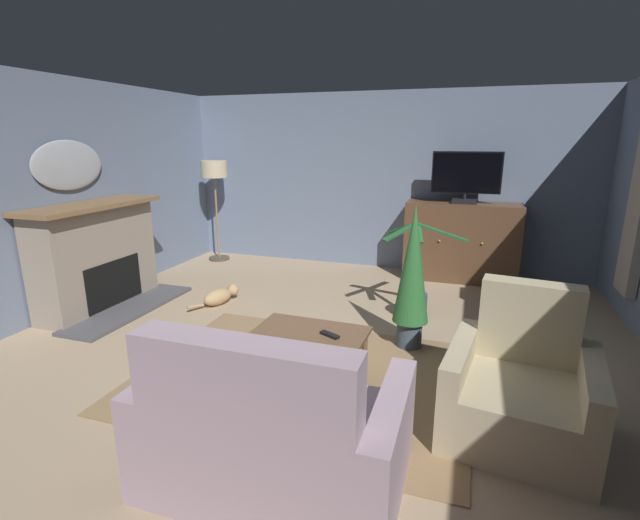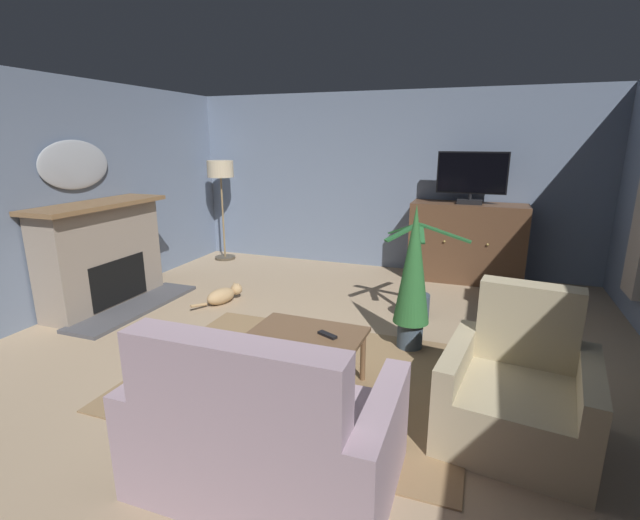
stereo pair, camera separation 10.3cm
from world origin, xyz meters
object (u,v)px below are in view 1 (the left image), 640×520
(potted_plant_on_hearth_side, at_px, (412,272))
(potted_plant_leafy_by_curtain, at_px, (413,295))
(cat, at_px, (220,296))
(television, at_px, (466,176))
(tv_remote, at_px, (330,335))
(wall_mirror_oval, at_px, (68,165))
(tv_cabinet, at_px, (461,243))
(armchair_beside_cabinet, at_px, (520,391))
(fireplace, at_px, (98,259))
(sofa_floral, at_px, (272,434))
(floor_lamp, at_px, (215,178))
(coffee_table, at_px, (309,339))

(potted_plant_on_hearth_side, height_order, potted_plant_leafy_by_curtain, potted_plant_on_hearth_side)
(potted_plant_leafy_by_curtain, distance_m, cat, 2.30)
(television, xyz_separation_m, cat, (-2.71, -1.93, -1.36))
(tv_remote, xyz_separation_m, potted_plant_leafy_by_curtain, (0.43, 1.76, -0.22))
(wall_mirror_oval, xyz_separation_m, tv_cabinet, (4.23, 2.50, -1.14))
(television, height_order, cat, television)
(armchair_beside_cabinet, bearing_deg, potted_plant_leafy_by_curtain, 116.80)
(fireplace, distance_m, cat, 1.47)
(sofa_floral, relative_size, potted_plant_on_hearth_side, 1.04)
(wall_mirror_oval, distance_m, tv_remote, 3.69)
(tv_cabinet, bearing_deg, potted_plant_leafy_by_curtain, -104.71)
(potted_plant_on_hearth_side, relative_size, floor_lamp, 0.86)
(wall_mirror_oval, xyz_separation_m, tv_remote, (3.37, -0.94, -1.18))
(potted_plant_leafy_by_curtain, bearing_deg, television, 74.83)
(fireplace, xyz_separation_m, sofa_floral, (3.12, -2.02, -0.26))
(potted_plant_leafy_by_curtain, bearing_deg, armchair_beside_cabinet, -63.20)
(sofa_floral, relative_size, cat, 2.13)
(potted_plant_leafy_by_curtain, height_order, cat, potted_plant_leafy_by_curtain)
(coffee_table, bearing_deg, cat, 139.05)
(tv_remote, bearing_deg, armchair_beside_cabinet, -158.40)
(wall_mirror_oval, bearing_deg, armchair_beside_cabinet, -12.35)
(cat, bearing_deg, potted_plant_leafy_by_curtain, 7.62)
(coffee_table, height_order, potted_plant_leafy_by_curtain, potted_plant_leafy_by_curtain)
(floor_lamp, bearing_deg, wall_mirror_oval, -99.88)
(potted_plant_leafy_by_curtain, bearing_deg, potted_plant_on_hearth_side, -85.15)
(sofa_floral, bearing_deg, television, 78.98)
(potted_plant_on_hearth_side, bearing_deg, tv_cabinet, 81.28)
(wall_mirror_oval, distance_m, coffee_table, 3.55)
(tv_remote, xyz_separation_m, armchair_beside_cabinet, (1.37, -0.10, -0.17))
(television, height_order, sofa_floral, television)
(tv_remote, distance_m, cat, 2.38)
(tv_remote, bearing_deg, potted_plant_leafy_by_curtain, -77.78)
(wall_mirror_oval, height_order, tv_remote, wall_mirror_oval)
(television, bearing_deg, floor_lamp, -178.95)
(tv_cabinet, relative_size, tv_remote, 9.03)
(wall_mirror_oval, distance_m, sofa_floral, 4.14)
(tv_remote, height_order, potted_plant_leafy_by_curtain, potted_plant_leafy_by_curtain)
(potted_plant_leafy_by_curtain, bearing_deg, floor_lamp, 155.36)
(wall_mirror_oval, xyz_separation_m, cat, (1.52, 0.52, -1.56))
(tv_cabinet, relative_size, cat, 2.26)
(fireplace, xyz_separation_m, potted_plant_on_hearth_side, (3.61, 0.06, 0.16))
(wall_mirror_oval, distance_m, floor_lamp, 2.44)
(tv_remote, relative_size, potted_plant_on_hearth_side, 0.12)
(television, distance_m, floor_lamp, 3.82)
(wall_mirror_oval, height_order, tv_cabinet, wall_mirror_oval)
(television, relative_size, floor_lamp, 0.56)
(coffee_table, bearing_deg, tv_cabinet, 73.10)
(cat, xyz_separation_m, floor_lamp, (-1.11, 1.85, 1.23))
(sofa_floral, xyz_separation_m, potted_plant_on_hearth_side, (0.50, 2.08, 0.41))
(fireplace, distance_m, floor_lamp, 2.50)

